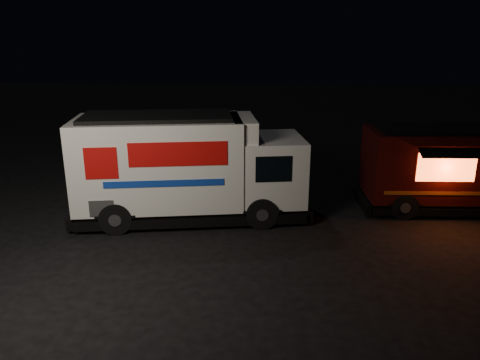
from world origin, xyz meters
TOP-DOWN VIEW (x-y plane):
  - ground at (0.00, 0.00)m, footprint 80.00×80.00m
  - white_truck at (-0.22, 2.15)m, footprint 7.30×3.56m
  - red_truck at (7.82, 3.52)m, footprint 5.78×2.42m

SIDE VIEW (x-z plane):
  - ground at x=0.00m, z-range 0.00..0.00m
  - red_truck at x=7.82m, z-range 0.00..2.64m
  - white_truck at x=-0.22m, z-range 0.00..3.17m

